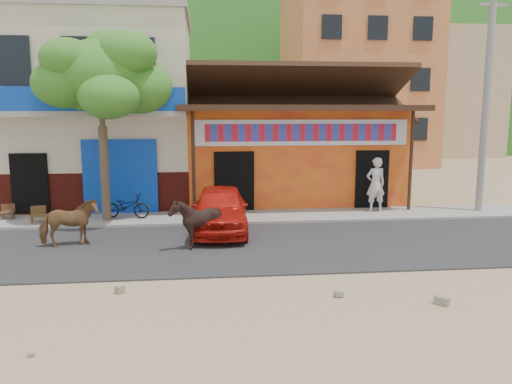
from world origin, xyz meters
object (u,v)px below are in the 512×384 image
cafe_chair_left (7,205)px  cafe_chair_right (37,208)px  cow_dark (196,223)px  scooter (126,206)px  pedestrian (376,184)px  red_car (220,209)px  tree (102,126)px  utility_pole (487,95)px  cow_tan (69,223)px

cafe_chair_left → cafe_chair_right: size_ratio=0.92×
cow_dark → scooter: (-2.33, 3.58, -0.20)m
cafe_chair_left → pedestrian: bearing=-10.7°
red_car → pedestrian: pedestrian is taller
tree → utility_pole: (12.80, 0.20, 1.00)m
pedestrian → cafe_chair_left: pedestrian is taller
utility_pole → cafe_chair_left: utility_pole is taller
cow_dark → scooter: bearing=-134.1°
cow_dark → tree: bearing=-126.4°
scooter → utility_pole: bearing=-80.4°
tree → utility_pole: size_ratio=0.75×
tree → cafe_chair_right: (-2.07, -0.21, -2.52)m
utility_pole → pedestrian: (-3.70, 0.26, -3.05)m
cow_tan → cafe_chair_right: bearing=14.3°
tree → cow_dark: size_ratio=4.44×
red_car → cafe_chair_right: bearing=169.1°
cow_tan → cafe_chair_left: size_ratio=1.67×
pedestrian → cow_dark: bearing=26.8°
tree → scooter: 2.68m
utility_pole → pedestrian: size_ratio=4.22×
red_car → cafe_chair_left: 7.16m
tree → cafe_chair_right: size_ratio=6.25×
cow_tan → scooter: bearing=-36.2°
utility_pole → cafe_chair_left: 16.43m
tree → utility_pole: 12.84m
cow_dark → pedestrian: pedestrian is taller
pedestrian → cafe_chair_left: bearing=-5.3°
tree → cafe_chair_left: bearing=171.5°
pedestrian → scooter: bearing=-3.3°
utility_pole → red_car: 9.98m
pedestrian → cafe_chair_left: (-12.34, 0.03, -0.51)m
red_car → pedestrian: (5.50, 2.09, 0.35)m
cow_tan → cow_dark: bearing=-116.6°
scooter → pedestrian: 8.52m
tree → scooter: tree is taller
cow_dark → scooter: size_ratio=0.89×
cow_tan → cafe_chair_right: size_ratio=1.55×
cafe_chair_left → scooter: bearing=-15.2°
cow_tan → red_car: 4.22m
cafe_chair_left → utility_pole: bearing=-11.6°
cafe_chair_left → cafe_chair_right: bearing=-41.3°
cow_tan → cafe_chair_left: (-2.81, 3.35, -0.10)m
tree → utility_pole: bearing=0.9°
cafe_chair_right → tree: bearing=-7.4°
utility_pole → cow_dark: bearing=-159.9°
tree → cow_tan: (-0.43, -2.86, -2.45)m
cafe_chair_left → tree: bearing=-19.1°
scooter → pedestrian: (8.50, 0.29, 0.55)m
utility_pole → cafe_chair_right: bearing=-178.4°
tree → cafe_chair_right: tree is taller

